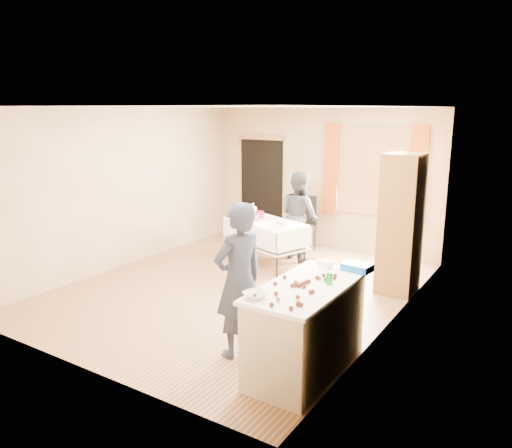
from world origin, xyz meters
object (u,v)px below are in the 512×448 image
Objects in this scene: counter at (306,328)px; woman at (299,216)px; girl at (239,280)px; cabinet at (401,224)px; chair at (302,235)px; party_table at (266,238)px.

counter is 0.98× the size of woman.
woman is at bearing -143.88° from girl.
cabinet is at bearing -178.67° from girl.
chair is 4.16m from girl.
party_table is 1.06m from chair.
counter is at bearing -32.28° from party_table.
woman reaches higher than counter.
chair is at bearing 151.85° from cabinet.
girl is at bearing -66.52° from chair.
chair reaches higher than counter.
chair reaches higher than party_table.
cabinet reaches higher than girl.
woman reaches higher than chair.
cabinet is at bearing 87.89° from counter.
girl is (-0.86, -2.78, -0.16)m from cabinet.
cabinet is at bearing 17.45° from party_table.
party_table is 0.97× the size of girl.
girl is at bearing -107.12° from cabinet.
cabinet reaches higher than party_table.
party_table is at bearing 127.84° from counter.
cabinet is 2.35m from party_table.
cabinet is 1.29× the size of woman.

